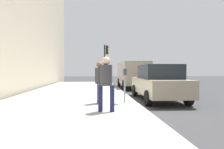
# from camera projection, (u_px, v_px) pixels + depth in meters

# --- Properties ---
(ground_plane) EXTENTS (80.00, 80.00, 0.00)m
(ground_plane) POSITION_uv_depth(u_px,v_px,m) (136.00, 105.00, 7.87)
(ground_plane) COLOR #38383A
(ground_plane) RESTS_ON ground
(sidewalk_slab) EXTENTS (28.00, 6.00, 0.15)m
(sidewalk_slab) POSITION_uv_depth(u_px,v_px,m) (66.00, 104.00, 7.60)
(sidewalk_slab) COLOR #A8A59E
(sidewalk_slab) RESTS_ON ground_plane
(parking_meter) EXTENTS (0.36, 0.12, 1.41)m
(parking_meter) POSITION_uv_depth(u_px,v_px,m) (125.00, 78.00, 7.35)
(parking_meter) COLOR gray
(parking_meter) RESTS_ON sidewalk_slab
(pedestrian_at_meter) EXTENTS (0.51, 0.37, 1.70)m
(pedestrian_at_meter) POSITION_uv_depth(u_px,v_px,m) (100.00, 79.00, 7.31)
(pedestrian_at_meter) COLOR #47474C
(pedestrian_at_meter) RESTS_ON sidewalk_slab
(pedestrian_bystander) EXTENTS (0.39, 0.53, 1.78)m
(pedestrian_bystander) POSITION_uv_depth(u_px,v_px,m) (106.00, 79.00, 5.83)
(pedestrian_bystander) COLOR #191E4C
(pedestrian_bystander) RESTS_ON sidewalk_slab
(parked_sedan_near) EXTENTS (4.44, 2.04, 1.77)m
(parked_sedan_near) POSITION_uv_depth(u_px,v_px,m) (158.00, 82.00, 9.00)
(parked_sedan_near) COLOR gray
(parked_sedan_near) RESTS_ON ground_plane
(parked_van_far) EXTENTS (5.23, 2.19, 2.18)m
(parked_van_far) POSITION_uv_depth(u_px,v_px,m) (132.00, 73.00, 15.41)
(parked_van_far) COLOR gray
(parked_van_far) RESTS_ON ground_plane
(traffic_signal) EXTENTS (0.24, 0.44, 3.60)m
(traffic_signal) POSITION_uv_depth(u_px,v_px,m) (106.00, 58.00, 15.78)
(traffic_signal) COLOR black
(traffic_signal) RESTS_ON sidewalk_slab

